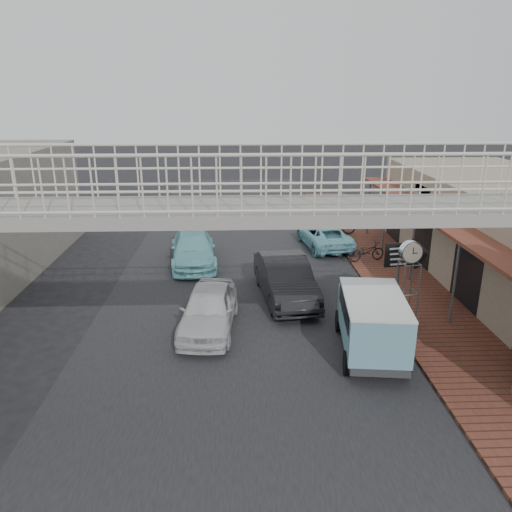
{
  "coord_description": "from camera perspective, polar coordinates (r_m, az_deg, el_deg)",
  "views": [
    {
      "loc": [
        -0.07,
        -13.73,
        7.4
      ],
      "look_at": [
        0.57,
        3.14,
        1.8
      ],
      "focal_mm": 35.0,
      "sensor_mm": 36.0,
      "label": 1
    }
  ],
  "objects": [
    {
      "name": "sidewalk",
      "position": [
        19.42,
        17.86,
        -4.82
      ],
      "size": [
        3.0,
        40.0,
        0.1
      ],
      "primitive_type": "cube",
      "color": "brown",
      "rests_on": "ground"
    },
    {
      "name": "angkot_far",
      "position": [
        22.45,
        -7.19,
        0.79
      ],
      "size": [
        2.4,
        4.88,
        1.37
      ],
      "primitive_type": "imported",
      "rotation": [
        0.0,
        0.0,
        0.11
      ],
      "color": "#76C5CC",
      "rests_on": "ground"
    },
    {
      "name": "street_clock",
      "position": [
        16.26,
        17.24,
        -0.02
      ],
      "size": [
        0.73,
        0.62,
        2.9
      ],
      "rotation": [
        0.0,
        0.0,
        0.13
      ],
      "color": "#59595B",
      "rests_on": "sidewalk"
    },
    {
      "name": "footbridge",
      "position": [
        10.61,
        -1.6,
        -5.11
      ],
      "size": [
        16.4,
        2.4,
        6.34
      ],
      "color": "gray",
      "rests_on": "ground"
    },
    {
      "name": "motorcycle_far",
      "position": [
        27.11,
        9.35,
        3.71
      ],
      "size": [
        1.94,
        1.1,
        1.12
      ],
      "primitive_type": "imported",
      "rotation": [
        0.0,
        0.0,
        1.24
      ],
      "color": "black",
      "rests_on": "sidewalk"
    },
    {
      "name": "arrow_sign",
      "position": [
        17.2,
        18.15,
        0.18
      ],
      "size": [
        1.63,
        1.06,
        2.73
      ],
      "rotation": [
        0.0,
        0.0,
        0.16
      ],
      "color": "#59595B",
      "rests_on": "sidewalk"
    },
    {
      "name": "white_hatchback",
      "position": [
        16.25,
        -5.43,
        -6.06
      ],
      "size": [
        2.03,
        4.28,
        1.42
      ],
      "primitive_type": "imported",
      "rotation": [
        0.0,
        0.0,
        -0.09
      ],
      "color": "silver",
      "rests_on": "ground"
    },
    {
      "name": "dark_sedan",
      "position": [
        18.53,
        3.37,
        -2.59
      ],
      "size": [
        2.24,
        4.96,
        1.58
      ],
      "primitive_type": "imported",
      "rotation": [
        0.0,
        0.0,
        0.12
      ],
      "color": "black",
      "rests_on": "ground"
    },
    {
      "name": "motorcycle_near",
      "position": [
        22.96,
        12.53,
        0.53
      ],
      "size": [
        1.79,
        0.98,
        0.89
      ],
      "primitive_type": "imported",
      "rotation": [
        0.0,
        0.0,
        1.81
      ],
      "color": "black",
      "rests_on": "sidewalk"
    },
    {
      "name": "angkot_curb",
      "position": [
        24.93,
        7.79,
        2.33
      ],
      "size": [
        2.54,
        4.5,
        1.19
      ],
      "primitive_type": "imported",
      "rotation": [
        0.0,
        0.0,
        3.28
      ],
      "color": "#78C2D1",
      "rests_on": "ground"
    },
    {
      "name": "angkot_van",
      "position": [
        14.95,
        13.12,
        -6.72
      ],
      "size": [
        2.12,
        3.98,
        1.87
      ],
      "rotation": [
        0.0,
        0.0,
        -0.11
      ],
      "color": "black",
      "rests_on": "ground"
    },
    {
      "name": "ground",
      "position": [
        15.6,
        -1.66,
        -9.97
      ],
      "size": [
        120.0,
        120.0,
        0.0
      ],
      "primitive_type": "plane",
      "color": "black",
      "rests_on": "ground"
    },
    {
      "name": "road_strip",
      "position": [
        15.6,
        -1.66,
        -9.96
      ],
      "size": [
        10.0,
        60.0,
        0.01
      ],
      "primitive_type": "cube",
      "color": "black",
      "rests_on": "ground"
    }
  ]
}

